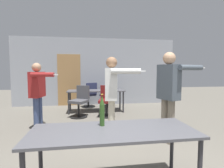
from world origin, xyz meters
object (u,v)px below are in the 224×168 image
at_px(person_center_tall, 169,88).
at_px(office_chair_far_left, 107,102).
at_px(beer_bottle, 102,111).
at_px(office_chair_near_pushed, 89,96).
at_px(office_chair_side_rolled, 109,96).
at_px(person_left_plaid, 112,90).
at_px(office_chair_far_right, 80,102).
at_px(person_far_watching, 38,89).

relative_size(person_center_tall, office_chair_far_left, 1.88).
bearing_deg(beer_bottle, office_chair_near_pushed, 90.89).
bearing_deg(office_chair_far_left, office_chair_side_rolled, -88.24).
height_order(person_left_plaid, office_chair_far_right, person_left_plaid).
xyz_separation_m(person_left_plaid, beer_bottle, (-0.34, -1.42, -0.10)).
height_order(person_left_plaid, office_chair_near_pushed, person_left_plaid).
relative_size(office_chair_far_right, office_chair_near_pushed, 0.99).
distance_m(person_far_watching, office_chair_near_pushed, 2.64).
bearing_deg(beer_bottle, office_chair_far_right, 96.64).
relative_size(person_center_tall, office_chair_near_pushed, 1.86).
xyz_separation_m(person_far_watching, office_chair_near_pushed, (1.27, 2.26, -0.51)).
distance_m(person_left_plaid, office_chair_near_pushed, 3.22).
height_order(office_chair_near_pushed, beer_bottle, beer_bottle).
bearing_deg(person_far_watching, office_chair_far_left, 129.30).
relative_size(office_chair_near_pushed, beer_bottle, 2.43).
height_order(person_left_plaid, beer_bottle, person_left_plaid).
distance_m(person_center_tall, office_chair_far_left, 2.44).
height_order(office_chair_far_left, office_chair_side_rolled, office_chair_far_left).
bearing_deg(office_chair_side_rolled, person_center_tall, -117.26).
height_order(office_chair_far_left, office_chair_far_right, office_chair_far_right).
xyz_separation_m(office_chair_side_rolled, beer_bottle, (-0.70, -4.53, 0.50)).
height_order(person_far_watching, office_chair_side_rolled, person_far_watching).
xyz_separation_m(person_center_tall, office_chair_far_right, (-1.78, 2.19, -0.63)).
bearing_deg(office_chair_side_rolled, office_chair_far_right, -168.90).
distance_m(office_chair_far_right, beer_bottle, 3.31).
xyz_separation_m(person_center_tall, office_chair_far_left, (-0.95, 2.15, -0.63)).
height_order(office_chair_far_right, beer_bottle, beer_bottle).
bearing_deg(beer_bottle, person_left_plaid, 76.48).
xyz_separation_m(person_left_plaid, office_chair_far_left, (0.10, 1.79, -0.58)).
bearing_deg(person_far_watching, office_chair_near_pushed, 163.02).
bearing_deg(person_far_watching, office_chair_far_right, 146.95).
bearing_deg(beer_bottle, office_chair_far_left, 82.14).
height_order(person_far_watching, beer_bottle, person_far_watching).
bearing_deg(office_chair_far_right, beer_bottle, 127.95).
distance_m(person_far_watching, office_chair_far_left, 2.06).
bearing_deg(office_chair_near_pushed, person_far_watching, -148.80).
bearing_deg(person_left_plaid, office_chair_side_rolled, -175.64).
relative_size(person_left_plaid, office_chair_side_rolled, 1.85).
bearing_deg(person_center_tall, office_chair_side_rolled, 172.48).
bearing_deg(person_far_watching, person_center_tall, 77.84).
bearing_deg(office_chair_far_left, office_chair_near_pushed, -56.50).
xyz_separation_m(office_chair_far_right, beer_bottle, (0.38, -3.25, 0.48)).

